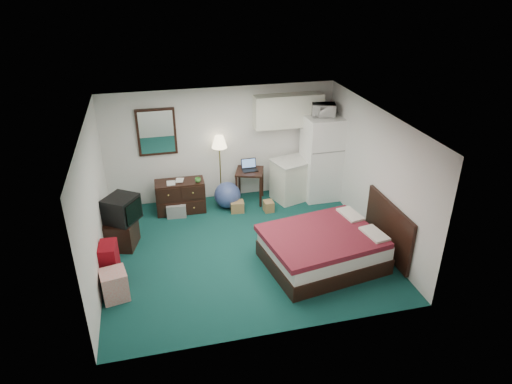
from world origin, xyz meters
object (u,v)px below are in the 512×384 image
object	(u,v)px
floor_lamp	(220,169)
kitchen_counter	(292,180)
suitcase	(110,263)
tv_stand	(121,234)
fridge	(321,158)
dresser	(180,196)
desk	(250,186)
bed	(323,249)

from	to	relation	value
floor_lamp	kitchen_counter	world-z (taller)	floor_lamp
kitchen_counter	suitcase	bearing A→B (deg)	-167.89
floor_lamp	tv_stand	size ratio (longest dim) A/B	2.64
fridge	suitcase	xyz separation A→B (m)	(-4.48, -2.13, -0.59)
tv_stand	dresser	bearing A→B (deg)	57.93
desk	fridge	distance (m)	1.70
kitchen_counter	fridge	distance (m)	0.80
bed	suitcase	world-z (taller)	suitcase
suitcase	floor_lamp	bearing A→B (deg)	51.05
desk	bed	bearing A→B (deg)	-56.65
tv_stand	kitchen_counter	bearing A→B (deg)	32.22
suitcase	kitchen_counter	bearing A→B (deg)	33.35
desk	fridge	size ratio (longest dim) A/B	0.39
floor_lamp	bed	world-z (taller)	floor_lamp
bed	tv_stand	xyz separation A→B (m)	(-3.45, 1.43, -0.04)
dresser	floor_lamp	distance (m)	1.05
floor_lamp	fridge	xyz separation A→B (m)	(2.21, -0.31, 0.18)
desk	tv_stand	xyz separation A→B (m)	(-2.74, -1.22, -0.10)
tv_stand	suitcase	distance (m)	1.06
floor_lamp	tv_stand	bearing A→B (deg)	-146.69
dresser	bed	bearing A→B (deg)	-47.44
kitchen_counter	tv_stand	world-z (taller)	kitchen_counter
fridge	tv_stand	xyz separation A→B (m)	(-4.33, -1.08, -0.68)
floor_lamp	suitcase	distance (m)	3.37
desk	suitcase	bearing A→B (deg)	-123.47
floor_lamp	bed	distance (m)	3.16
dresser	kitchen_counter	size ratio (longest dim) A/B	1.14
floor_lamp	tv_stand	xyz separation A→B (m)	(-2.13, -1.40, -0.50)
floor_lamp	suitcase	xyz separation A→B (m)	(-2.28, -2.45, -0.41)
desk	kitchen_counter	world-z (taller)	kitchen_counter
kitchen_counter	bed	size ratio (longest dim) A/B	0.47
suitcase	tv_stand	bearing A→B (deg)	85.84
tv_stand	suitcase	size ratio (longest dim) A/B	0.81
fridge	tv_stand	world-z (taller)	fridge
bed	desk	bearing A→B (deg)	95.53
floor_lamp	tv_stand	world-z (taller)	floor_lamp
desk	dresser	bearing A→B (deg)	-157.39
tv_stand	floor_lamp	bearing A→B (deg)	48.74
tv_stand	bed	bearing A→B (deg)	-7.17
desk	tv_stand	distance (m)	3.00
kitchen_counter	fridge	world-z (taller)	fridge
kitchen_counter	tv_stand	xyz separation A→B (m)	(-3.70, -1.12, -0.18)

